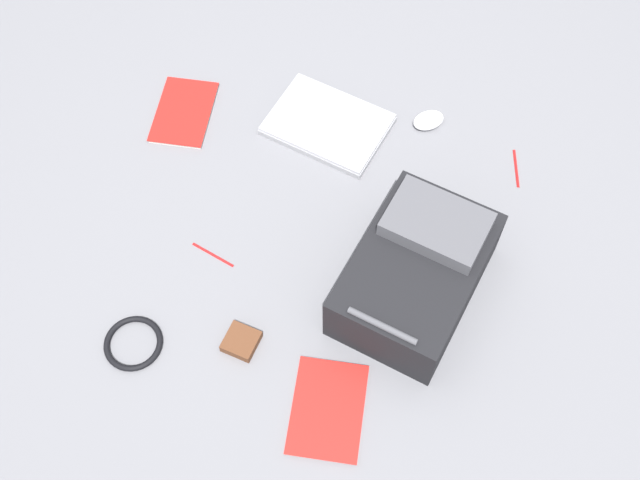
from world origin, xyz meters
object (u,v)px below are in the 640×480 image
object	(u,v)px
pen_black	(213,254)
pen_blue	(516,168)
book_manual	(328,410)
backpack	(417,271)
earbud_pouch	(241,341)
cable_coil	(133,343)
laptop	(328,125)
book_comic	(184,112)
computer_mouse	(428,120)

from	to	relation	value
pen_black	pen_blue	world-z (taller)	same
book_manual	pen_black	bearing A→B (deg)	-45.00
backpack	earbud_pouch	world-z (taller)	backpack
book_manual	cable_coil	bearing A→B (deg)	-9.77
backpack	cable_coil	size ratio (longest dim) A/B	3.43
laptop	cable_coil	world-z (taller)	laptop
backpack	pen_blue	bearing A→B (deg)	-120.57
pen_blue	laptop	bearing A→B (deg)	-5.74
book_comic	pen_black	distance (m)	0.50
book_manual	earbud_pouch	xyz separation A→B (m)	(0.25, -0.14, 0.01)
book_comic	earbud_pouch	bearing A→B (deg)	115.23
backpack	earbud_pouch	distance (m)	0.48
book_comic	earbud_pouch	world-z (taller)	earbud_pouch
laptop	book_comic	bearing A→B (deg)	2.61
laptop	pen_black	bearing A→B (deg)	63.50
cable_coil	book_comic	bearing A→B (deg)	-85.60
laptop	computer_mouse	distance (m)	0.30
backpack	book_comic	bearing A→B (deg)	-32.10
pen_blue	earbud_pouch	distance (m)	0.95
cable_coil	backpack	bearing A→B (deg)	-157.90
earbud_pouch	book_manual	bearing A→B (deg)	150.81
book_comic	backpack	bearing A→B (deg)	147.90
computer_mouse	pen_blue	world-z (taller)	computer_mouse
book_comic	computer_mouse	world-z (taller)	computer_mouse
backpack	book_manual	distance (m)	0.42
computer_mouse	cable_coil	world-z (taller)	computer_mouse
book_comic	pen_blue	bearing A→B (deg)	177.90
laptop	book_manual	bearing A→B (deg)	99.18
backpack	earbud_pouch	size ratio (longest dim) A/B	6.32
earbud_pouch	pen_blue	bearing A→B (deg)	-135.35
book_manual	laptop	bearing A→B (deg)	-80.82
book_comic	cable_coil	bearing A→B (deg)	94.40
book_manual	pen_black	world-z (taller)	book_manual
backpack	pen_blue	xyz separation A→B (m)	(-0.26, -0.43, -0.09)
backpack	pen_blue	world-z (taller)	backpack
backpack	cable_coil	xyz separation A→B (m)	(0.69, 0.28, -0.09)
backpack	laptop	distance (m)	0.58
computer_mouse	laptop	bearing A→B (deg)	67.16
pen_black	computer_mouse	bearing A→B (deg)	-134.51
computer_mouse	earbud_pouch	bearing A→B (deg)	117.80
pen_blue	book_manual	bearing A→B (deg)	61.99
pen_blue	earbud_pouch	world-z (taller)	earbud_pouch
pen_blue	cable_coil	bearing A→B (deg)	37.00
earbud_pouch	backpack	bearing A→B (deg)	-150.91
book_comic	pen_blue	distance (m)	1.00
book_comic	cable_coil	world-z (taller)	same
earbud_pouch	laptop	bearing A→B (deg)	-98.46
laptop	cable_coil	distance (m)	0.86
pen_black	book_comic	bearing A→B (deg)	-66.71
backpack	book_comic	world-z (taller)	backpack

